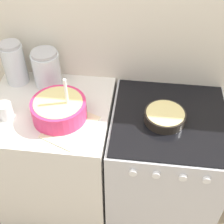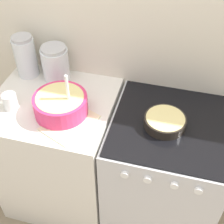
# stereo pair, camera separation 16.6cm
# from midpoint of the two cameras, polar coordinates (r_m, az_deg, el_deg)

# --- Properties ---
(wall_back) EXTENTS (4.42, 0.05, 2.40)m
(wall_back) POSITION_cam_midpoint_polar(r_m,az_deg,el_deg) (1.84, 5.20, 13.35)
(wall_back) COLOR beige
(wall_back) RESTS_ON ground_plane
(countertop_cabinet) EXTENTS (0.71, 0.64, 0.92)m
(countertop_cabinet) POSITION_cam_midpoint_polar(r_m,az_deg,el_deg) (2.14, -7.27, -7.54)
(countertop_cabinet) COLOR silver
(countertop_cabinet) RESTS_ON ground_plane
(stove) EXTENTS (0.65, 0.66, 0.92)m
(stove) POSITION_cam_midpoint_polar(r_m,az_deg,el_deg) (2.06, 11.44, -11.28)
(stove) COLOR silver
(stove) RESTS_ON ground_plane
(mixing_bowl) EXTENTS (0.29, 0.29, 0.26)m
(mixing_bowl) POSITION_cam_midpoint_polar(r_m,az_deg,el_deg) (1.69, -6.64, 1.36)
(mixing_bowl) COLOR #E0336B
(mixing_bowl) RESTS_ON countertop_cabinet
(baking_pan) EXTENTS (0.22, 0.22, 0.06)m
(baking_pan) POSITION_cam_midpoint_polar(r_m,az_deg,el_deg) (1.67, 12.48, -1.81)
(baking_pan) COLOR black
(baking_pan) RESTS_ON stove
(storage_jar_left) EXTENTS (0.13, 0.13, 0.26)m
(storage_jar_left) POSITION_cam_midpoint_polar(r_m,az_deg,el_deg) (1.99, -13.16, 9.40)
(storage_jar_left) COLOR silver
(storage_jar_left) RESTS_ON countertop_cabinet
(storage_jar_middle) EXTENTS (0.16, 0.16, 0.22)m
(storage_jar_middle) POSITION_cam_midpoint_polar(r_m,az_deg,el_deg) (1.93, -7.82, 8.31)
(storage_jar_middle) COLOR silver
(storage_jar_middle) RESTS_ON countertop_cabinet
(tin_can) EXTENTS (0.08, 0.08, 0.09)m
(tin_can) POSITION_cam_midpoint_polar(r_m,az_deg,el_deg) (1.79, -15.66, 1.75)
(tin_can) COLOR silver
(tin_can) RESTS_ON countertop_cabinet
(recipe_page) EXTENTS (0.30, 0.34, 0.01)m
(recipe_page) POSITION_cam_midpoint_polar(r_m,az_deg,el_deg) (1.67, -4.95, -2.11)
(recipe_page) COLOR beige
(recipe_page) RESTS_ON countertop_cabinet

